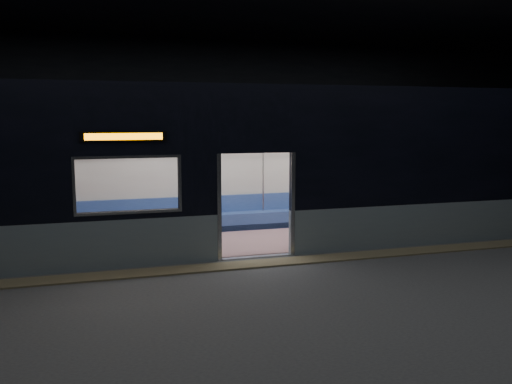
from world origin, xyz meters
name	(u,v)px	position (x,y,z in m)	size (l,w,h in m)	color
station_floor	(273,272)	(0.00, 0.00, -0.01)	(24.00, 14.00, 0.01)	#47494C
station_envelope	(274,61)	(0.00, 0.00, 3.66)	(24.00, 14.00, 5.00)	black
tactile_strip	(264,263)	(0.00, 0.55, 0.01)	(22.80, 0.50, 0.03)	#8C7F59
metro_car	(236,158)	(0.00, 2.54, 1.85)	(18.00, 3.04, 3.35)	#8699A0
passenger	(334,193)	(2.81, 3.55, 0.83)	(0.44, 0.75, 1.45)	black
handbag	(337,200)	(2.76, 3.30, 0.69)	(0.28, 0.24, 0.14)	black
transit_map	(382,165)	(4.30, 3.85, 1.49)	(1.04, 0.03, 0.68)	white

